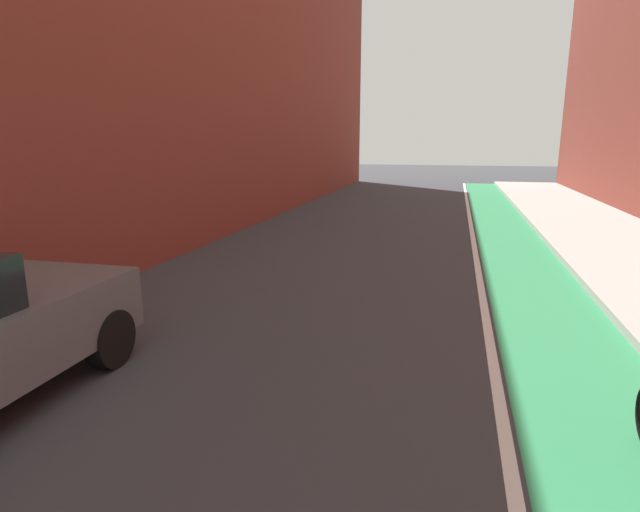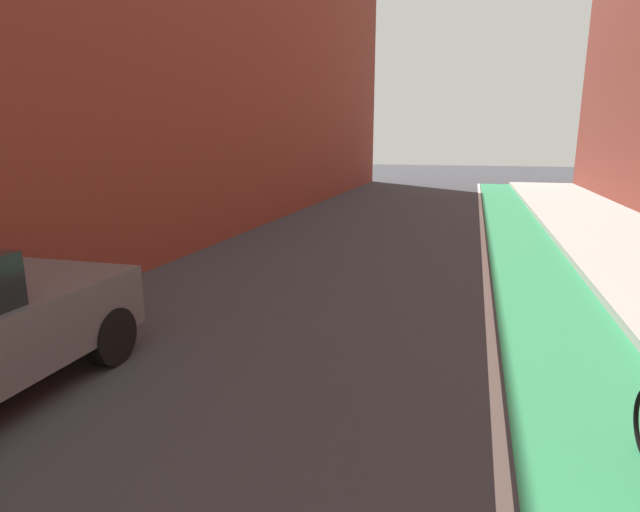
{
  "view_description": "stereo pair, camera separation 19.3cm",
  "coord_description": "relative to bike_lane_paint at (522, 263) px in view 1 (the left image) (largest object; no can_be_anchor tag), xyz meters",
  "views": [
    {
      "loc": [
        1.63,
        7.66,
        2.5
      ],
      "look_at": [
        0.1,
        13.53,
        1.13
      ],
      "focal_mm": 28.81,
      "sensor_mm": 36.0,
      "label": 1
    },
    {
      "loc": [
        1.82,
        7.71,
        2.5
      ],
      "look_at": [
        0.1,
        13.53,
        1.13
      ],
      "focal_mm": 28.81,
      "sensor_mm": 36.0,
      "label": 2
    }
  ],
  "objects": [
    {
      "name": "lane_divider_stripe",
      "position": [
        -0.9,
        0.0,
        0.0
      ],
      "size": [
        0.12,
        41.55,
        0.0
      ],
      "primitive_type": "cube",
      "color": "white",
      "rests_on": "ground"
    },
    {
      "name": "bike_lane_paint",
      "position": [
        0.0,
        0.0,
        0.0
      ],
      "size": [
        1.6,
        41.55,
        0.0
      ],
      "primitive_type": "cube",
      "color": "#2D8451",
      "rests_on": "ground"
    },
    {
      "name": "ground_plane",
      "position": [
        -3.08,
        -2.0,
        -0.0
      ],
      "size": [
        91.41,
        91.41,
        0.0
      ],
      "primitive_type": "plane",
      "color": "#38383D"
    }
  ]
}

